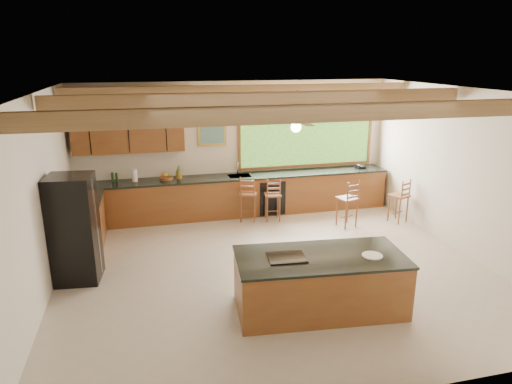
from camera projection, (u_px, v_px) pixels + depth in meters
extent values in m
plane|color=#BCAD9C|center=(274.00, 268.00, 7.90)|extent=(7.20, 7.20, 0.00)
cube|color=beige|center=(236.00, 148.00, 10.48)|extent=(7.20, 0.04, 3.00)
cube|color=beige|center=(368.00, 274.00, 4.44)|extent=(7.20, 0.04, 3.00)
cube|color=beige|center=(38.00, 201.00, 6.64)|extent=(0.04, 6.50, 3.00)
cube|color=beige|center=(465.00, 172.00, 8.29)|extent=(0.04, 6.50, 3.00)
cube|color=#937149|center=(277.00, 92.00, 7.03)|extent=(7.20, 6.50, 0.04)
cube|color=#97754B|center=(313.00, 113.00, 5.58)|extent=(7.10, 0.15, 0.22)
cube|color=#97754B|center=(268.00, 98.00, 7.54)|extent=(7.10, 0.15, 0.22)
cube|color=#97754B|center=(245.00, 90.00, 9.21)|extent=(7.10, 0.15, 0.22)
cube|color=brown|center=(129.00, 136.00, 9.65)|extent=(2.30, 0.35, 0.70)
cube|color=white|center=(127.00, 108.00, 9.42)|extent=(2.60, 0.50, 0.48)
cylinder|color=#FFEABF|center=(92.00, 120.00, 9.32)|extent=(0.10, 0.10, 0.01)
cylinder|color=#FFEABF|center=(162.00, 118.00, 9.64)|extent=(0.10, 0.10, 0.01)
cube|color=#7DB03F|center=(307.00, 138.00, 10.80)|extent=(3.20, 0.04, 1.30)
cube|color=gold|center=(212.00, 134.00, 10.23)|extent=(0.64, 0.03, 0.54)
cube|color=#417656|center=(212.00, 134.00, 10.21)|extent=(0.54, 0.01, 0.44)
cube|color=brown|center=(240.00, 196.00, 10.47)|extent=(7.00, 0.65, 0.88)
cube|color=black|center=(239.00, 177.00, 10.34)|extent=(7.04, 0.69, 0.04)
cube|color=brown|center=(82.00, 233.00, 8.28)|extent=(0.65, 2.35, 0.88)
cube|color=black|center=(79.00, 209.00, 8.14)|extent=(0.69, 2.39, 0.04)
cube|color=black|center=(273.00, 199.00, 10.33)|extent=(0.60, 0.02, 0.78)
cube|color=silver|center=(239.00, 176.00, 10.34)|extent=(0.50, 0.38, 0.03)
cylinder|color=silver|center=(238.00, 167.00, 10.48)|extent=(0.03, 0.03, 0.30)
cylinder|color=silver|center=(238.00, 163.00, 10.35)|extent=(0.03, 0.20, 0.03)
cylinder|color=white|center=(135.00, 176.00, 9.79)|extent=(0.11, 0.11, 0.28)
cylinder|color=#1D3D18|center=(117.00, 177.00, 9.86)|extent=(0.05, 0.05, 0.19)
cylinder|color=#1D3D18|center=(113.00, 177.00, 9.82)|extent=(0.06, 0.06, 0.20)
cube|color=black|center=(361.00, 166.00, 10.99)|extent=(0.24, 0.21, 0.10)
cube|color=brown|center=(319.00, 284.00, 6.54)|extent=(2.45, 1.30, 0.80)
cube|color=black|center=(321.00, 257.00, 6.42)|extent=(2.49, 1.34, 0.04)
cube|color=black|center=(287.00, 257.00, 6.34)|extent=(0.56, 0.46, 0.02)
cylinder|color=white|center=(372.00, 255.00, 6.41)|extent=(0.29, 0.29, 0.01)
cube|color=black|center=(74.00, 229.00, 7.28)|extent=(0.75, 0.73, 1.76)
cube|color=silver|center=(97.00, 227.00, 7.35)|extent=(0.02, 0.05, 1.62)
cube|color=brown|center=(248.00, 193.00, 10.01)|extent=(0.48, 0.48, 0.04)
cylinder|color=brown|center=(243.00, 210.00, 9.94)|extent=(0.04, 0.04, 0.61)
cylinder|color=brown|center=(256.00, 209.00, 10.00)|extent=(0.04, 0.04, 0.61)
cylinder|color=brown|center=(240.00, 206.00, 10.21)|extent=(0.04, 0.04, 0.61)
cylinder|color=brown|center=(253.00, 205.00, 10.28)|extent=(0.04, 0.04, 0.61)
cube|color=brown|center=(273.00, 195.00, 10.06)|extent=(0.39, 0.39, 0.04)
cylinder|color=brown|center=(268.00, 210.00, 9.99)|extent=(0.03, 0.03, 0.57)
cylinder|color=brown|center=(280.00, 209.00, 10.05)|extent=(0.03, 0.03, 0.57)
cylinder|color=brown|center=(265.00, 206.00, 10.24)|extent=(0.03, 0.03, 0.57)
cylinder|color=brown|center=(277.00, 205.00, 10.31)|extent=(0.03, 0.03, 0.57)
cube|color=brown|center=(347.00, 198.00, 9.68)|extent=(0.46, 0.46, 0.04)
cylinder|color=brown|center=(343.00, 216.00, 9.60)|extent=(0.04, 0.04, 0.61)
cylinder|color=brown|center=(356.00, 214.00, 9.67)|extent=(0.04, 0.04, 0.61)
cylinder|color=brown|center=(337.00, 211.00, 9.87)|extent=(0.04, 0.04, 0.61)
cylinder|color=brown|center=(350.00, 210.00, 9.94)|extent=(0.04, 0.04, 0.61)
cube|color=brown|center=(399.00, 196.00, 9.97)|extent=(0.47, 0.47, 0.04)
cylinder|color=brown|center=(395.00, 211.00, 9.89)|extent=(0.03, 0.03, 0.58)
cylinder|color=brown|center=(407.00, 210.00, 9.96)|extent=(0.03, 0.03, 0.58)
cylinder|color=brown|center=(389.00, 207.00, 10.15)|extent=(0.03, 0.03, 0.58)
cylinder|color=brown|center=(400.00, 207.00, 10.22)|extent=(0.03, 0.03, 0.58)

